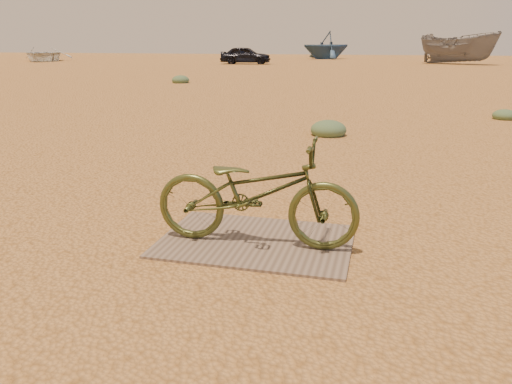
% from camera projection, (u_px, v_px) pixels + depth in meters
% --- Properties ---
extents(ground, '(120.00, 120.00, 0.00)m').
position_uv_depth(ground, '(263.00, 247.00, 4.08)').
color(ground, '#C18948').
rests_on(ground, ground).
extents(plywood_board, '(1.58, 1.10, 0.02)m').
position_uv_depth(plywood_board, '(256.00, 241.00, 4.17)').
color(plywood_board, '#776452').
rests_on(plywood_board, ground).
extents(bicycle, '(1.67, 0.63, 0.87)m').
position_uv_depth(bicycle, '(256.00, 193.00, 3.98)').
color(bicycle, '#414A20').
rests_on(bicycle, plywood_board).
extents(car, '(3.76, 1.84, 1.23)m').
position_uv_depth(car, '(246.00, 55.00, 36.11)').
color(car, black).
rests_on(car, ground).
extents(boat_near_left, '(5.62, 6.48, 1.13)m').
position_uv_depth(boat_near_left, '(43.00, 54.00, 41.16)').
color(boat_near_left, silver).
rests_on(boat_near_left, ground).
extents(boat_far_left, '(6.30, 6.22, 2.51)m').
position_uv_depth(boat_far_left, '(326.00, 45.00, 46.08)').
color(boat_far_left, '#335477').
rests_on(boat_far_left, ground).
extents(boat_mid_right, '(6.12, 4.94, 2.26)m').
position_uv_depth(boat_mid_right, '(458.00, 48.00, 35.71)').
color(boat_mid_right, slate).
rests_on(boat_mid_right, ground).
extents(kale_a, '(0.64, 0.64, 0.35)m').
position_uv_depth(kale_a, '(328.00, 135.00, 8.91)').
color(kale_a, '#59774E').
rests_on(kale_a, ground).
extents(kale_b, '(0.50, 0.50, 0.27)m').
position_uv_depth(kale_b, '(504.00, 119.00, 10.74)').
color(kale_b, '#59774E').
rests_on(kale_b, ground).
extents(kale_c, '(0.70, 0.70, 0.39)m').
position_uv_depth(kale_c, '(181.00, 83.00, 20.01)').
color(kale_c, '#59774E').
rests_on(kale_c, ground).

